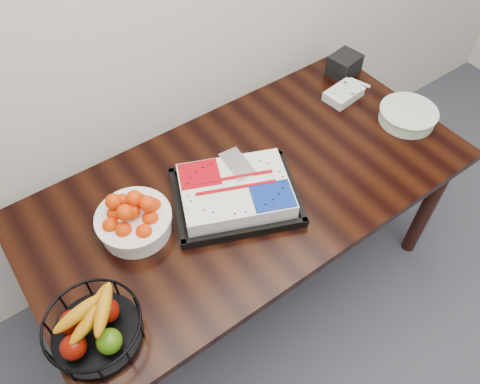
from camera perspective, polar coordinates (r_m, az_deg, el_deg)
table at (r=1.93m, az=1.11°, el=-0.51°), size 1.80×0.90×0.75m
cake_tray at (r=1.77m, az=-0.58°, el=-0.12°), size 0.57×0.52×0.10m
tangerine_bowl at (r=1.71m, az=-12.87°, el=-3.06°), size 0.27×0.27×0.17m
fruit_basket at (r=1.53m, az=-17.37°, el=-15.52°), size 0.30×0.30×0.16m
plate_stack at (r=2.23m, az=19.75°, el=8.77°), size 0.25×0.25×0.06m
fork_bag at (r=2.28m, az=12.50°, el=11.64°), size 0.19×0.13×0.05m
napkin_box at (r=2.41m, az=12.60°, el=14.90°), size 0.16×0.14×0.10m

